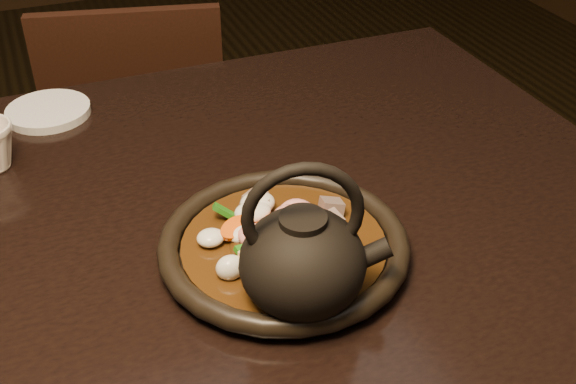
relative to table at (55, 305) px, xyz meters
name	(u,v)px	position (x,y,z in m)	size (l,w,h in m)	color
table	(55,305)	(0.00, 0.00, 0.00)	(1.60, 0.90, 0.75)	black
chair	(145,149)	(0.25, 0.71, -0.23)	(0.46, 0.46, 0.81)	black
plate	(284,246)	(0.27, -0.10, 0.09)	(0.30, 0.30, 0.03)	black
stirfry	(280,239)	(0.26, -0.09, 0.10)	(0.19, 0.21, 0.06)	#371E0A
saucer_right	(48,111)	(0.05, 0.36, 0.08)	(0.13, 0.13, 0.01)	silver
teapot	(303,258)	(0.25, -0.19, 0.14)	(0.16, 0.13, 0.18)	black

